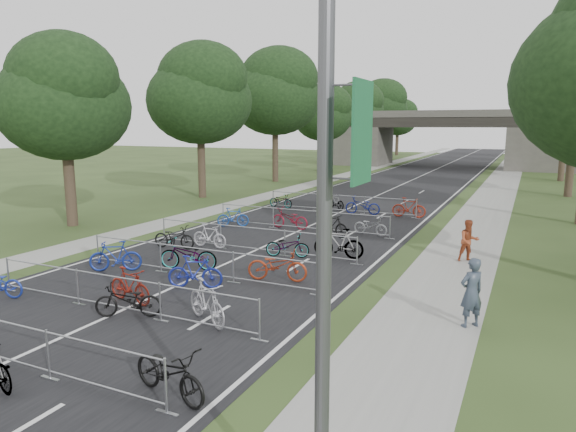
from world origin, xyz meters
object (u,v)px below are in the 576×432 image
Objects in this scene: overpass_bridge at (444,139)px; pedestrian_a at (471,293)px; lamppost at (327,215)px; pedestrian_b at (469,241)px.

overpass_bridge reaches higher than pedestrian_a.
overpass_bridge is at bearing 97.53° from lamppost.
lamppost reaches higher than pedestrian_b.
pedestrian_a is 1.14× the size of pedestrian_b.
lamppost reaches higher than pedestrian_a.
pedestrian_a is (9.20, -54.61, -2.59)m from overpass_bridge.
lamppost is at bearing 40.36° from pedestrian_a.
overpass_bridge is 55.44m from pedestrian_a.
pedestrian_a is at bearing 84.08° from lamppost.
pedestrian_a reaches higher than pedestrian_b.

